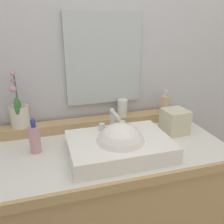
{
  "coord_description": "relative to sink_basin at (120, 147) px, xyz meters",
  "views": [
    {
      "loc": [
        -0.29,
        -1.05,
        1.43
      ],
      "look_at": [
        0.01,
        -0.03,
        1.03
      ],
      "focal_mm": 38.14,
      "sensor_mm": 36.0,
      "label": 1
    }
  ],
  "objects": [
    {
      "name": "wall_back",
      "position": [
        -0.03,
        0.51,
        0.46
      ],
      "size": [
        2.85,
        0.2,
        2.66
      ],
      "primitive_type": "cube",
      "color": "silver",
      "rests_on": "ground"
    },
    {
      "name": "soap_dispenser",
      "position": [
        0.41,
        0.32,
        0.07
      ],
      "size": [
        0.05,
        0.05,
        0.14
      ],
      "color": "#D8B48A",
      "rests_on": "back_ledge"
    },
    {
      "name": "tumbler_cup",
      "position": [
        0.13,
        0.35,
        0.07
      ],
      "size": [
        0.06,
        0.06,
        0.1
      ],
      "primitive_type": "cylinder",
      "color": "white",
      "rests_on": "back_ledge"
    },
    {
      "name": "back_ledge",
      "position": [
        -0.03,
        0.34,
        -0.01
      ],
      "size": [
        1.13,
        0.09,
        0.06
      ],
      "primitive_type": "cube",
      "color": "tan",
      "rests_on": "vanity_cabinet"
    },
    {
      "name": "tissue_box",
      "position": [
        0.38,
        0.14,
        0.03
      ],
      "size": [
        0.14,
        0.14,
        0.14
      ],
      "primitive_type": "cube",
      "rotation": [
        0.0,
        0.0,
        0.08
      ],
      "color": "beige",
      "rests_on": "vanity_cabinet"
    },
    {
      "name": "lotion_bottle",
      "position": [
        -0.39,
        0.14,
        0.03
      ],
      "size": [
        0.05,
        0.06,
        0.17
      ],
      "color": "#C9929D",
      "rests_on": "vanity_cabinet"
    },
    {
      "name": "sink_basin",
      "position": [
        0.0,
        0.0,
        0.0
      ],
      "size": [
        0.48,
        0.34,
        0.27
      ],
      "color": "white",
      "rests_on": "vanity_cabinet"
    },
    {
      "name": "vanity_cabinet",
      "position": [
        -0.03,
        0.09,
        -0.46
      ],
      "size": [
        1.2,
        0.62,
        0.84
      ],
      "color": "tan",
      "rests_on": "ground"
    },
    {
      "name": "potted_plant",
      "position": [
        -0.46,
        0.35,
        0.09
      ],
      "size": [
        0.1,
        0.11,
        0.31
      ],
      "color": "silver",
      "rests_on": "back_ledge"
    },
    {
      "name": "mirror",
      "position": [
        0.03,
        0.4,
        0.36
      ],
      "size": [
        0.44,
        0.02,
        0.52
      ],
      "primitive_type": "cube",
      "color": "silver"
    }
  ]
}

